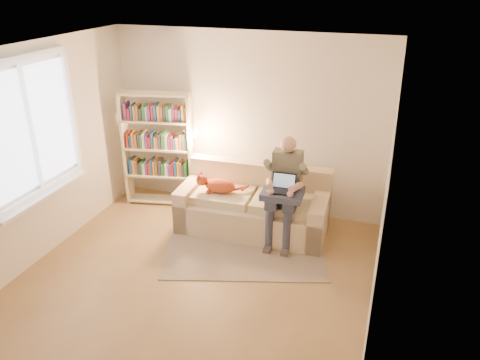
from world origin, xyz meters
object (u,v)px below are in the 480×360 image
at_px(person, 285,184).
at_px(cat, 217,185).
at_px(laptop, 281,186).
at_px(sofa, 254,208).
at_px(bookshelf, 158,144).

bearing_deg(person, cat, 178.52).
xyz_separation_m(cat, laptop, (0.92, -0.11, 0.17)).
bearing_deg(cat, person, -1.48).
height_order(sofa, laptop, laptop).
bearing_deg(sofa, laptop, -32.29).
bearing_deg(cat, sofa, 14.79).
xyz_separation_m(laptop, bookshelf, (-2.02, 0.55, 0.14)).
bearing_deg(person, bookshelf, 166.06).
relative_size(person, cat, 2.15).
height_order(sofa, cat, sofa).
bearing_deg(laptop, sofa, 147.71).
bearing_deg(laptop, cat, 171.24).
bearing_deg(person, sofa, 161.22).
xyz_separation_m(sofa, person, (0.46, -0.14, 0.49)).
bearing_deg(cat, bookshelf, 156.26).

